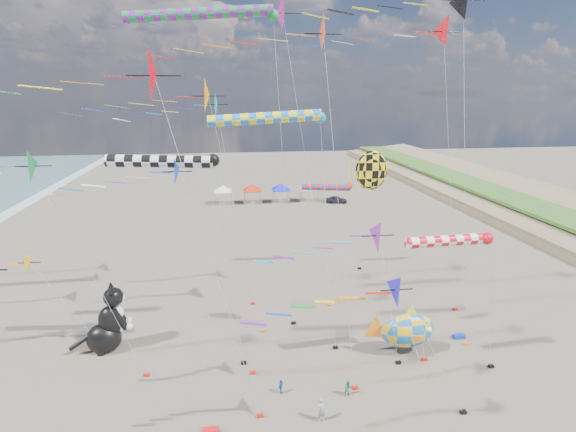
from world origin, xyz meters
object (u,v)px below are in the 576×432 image
Objects in this scene: parked_car at (337,199)px; child_blue at (281,387)px; cat_inflatable at (106,318)px; person_adult at (322,410)px; child_green at (348,388)px; fish_inflatable at (407,330)px.

child_blue is at bearing 173.30° from parked_car.
parked_car is (28.20, 42.90, -1.96)m from cat_inflatable.
person_adult reaches higher than parked_car.
cat_inflatable reaches higher than person_adult.
child_green is (2.14, 1.98, -0.22)m from person_adult.
cat_inflatable is at bearing 92.11° from child_blue.
parked_car is at bearing 58.53° from person_adult.
child_green is at bearing -143.60° from fish_inflatable.
parked_car is (14.09, 52.62, -0.14)m from person_adult.
child_green is 0.30× the size of parked_car.
person_adult is 54.48m from parked_car.
person_adult is 0.42× the size of parked_car.
parked_car is at bearing 43.44° from cat_inflatable.
fish_inflatable is at bearing -176.68° from parked_car.
child_blue is (12.08, -6.87, -2.10)m from cat_inflatable.
fish_inflatable reaches higher than person_adult.
child_blue is at bearing 162.07° from child_green.
person_adult is at bearing -112.75° from child_blue.
fish_inflatable is 10.23m from child_blue.
person_adult is (14.11, -9.72, -1.82)m from cat_inflatable.
child_blue is at bearing -161.86° from fish_inflatable.
cat_inflatable is 17.23m from person_adult.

